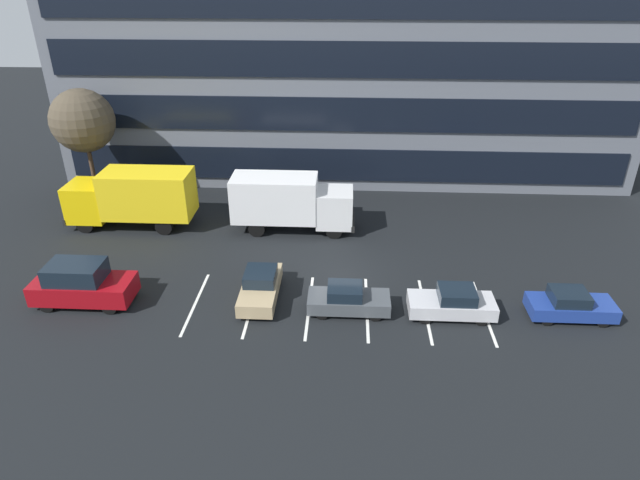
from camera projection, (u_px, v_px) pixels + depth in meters
ground_plane at (339, 277)px, 28.71m from camera, size 120.00×120.00×0.00m
office_building at (346, 74)px, 41.27m from camera, size 40.98×11.78×14.40m
lot_markings at (338, 307)px, 26.24m from camera, size 14.14×5.40×0.01m
box_truck_white at (290, 201)px, 32.89m from camera, size 7.45×2.47×3.46m
box_truck_yellow_all at (133, 196)px, 33.31m from camera, size 7.83×2.59×3.63m
sedan_tan at (260, 286)px, 26.63m from camera, size 1.72×4.11×1.47m
sedan_charcoal at (348, 300)px, 25.67m from camera, size 3.90×1.63×1.40m
sedan_navy at (570, 305)px, 25.25m from camera, size 3.91×1.64×1.40m
suv_maroon at (82, 284)px, 26.17m from camera, size 4.78×2.02×2.16m
sedan_silver at (452, 303)px, 25.37m from camera, size 4.02×1.68×1.44m
bare_tree at (83, 121)px, 35.21m from camera, size 4.11×4.11×7.70m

